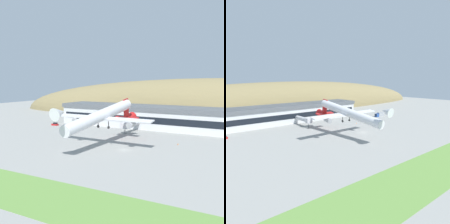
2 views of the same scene
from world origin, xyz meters
TOP-DOWN VIEW (x-y plane):
  - ground_plane at (0.00, 0.00)m, footprint 431.30×431.30m
  - hill_backdrop at (18.39, 103.06)m, footprint 334.52×53.17m
  - terminal_building at (-14.37, 52.46)m, footprint 98.46×19.66m
  - jetway_0 at (-15.62, 34.69)m, footprint 3.38×15.34m
  - cargo_airplane at (-10.09, 1.43)m, footprint 40.14×52.08m
  - service_car_0 at (31.09, 33.34)m, footprint 4.03×2.04m
  - fuel_truck at (45.76, 26.56)m, footprint 8.24×2.90m
  - traffic_cone_0 at (13.59, 18.83)m, footprint 0.52×0.52m

SIDE VIEW (x-z plane):
  - ground_plane at x=0.00m, z-range 0.00..0.00m
  - hill_backdrop at x=18.39m, z-range -25.93..25.93m
  - traffic_cone_0 at x=13.59m, z-range -0.01..0.57m
  - service_car_0 at x=31.09m, z-range -0.12..1.30m
  - fuel_truck at x=45.76m, z-range -0.09..3.03m
  - jetway_0 at x=-15.62m, z-range 1.28..6.71m
  - terminal_building at x=-14.37m, z-range 0.76..12.19m
  - cargo_airplane at x=-10.09m, z-range 5.81..17.07m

